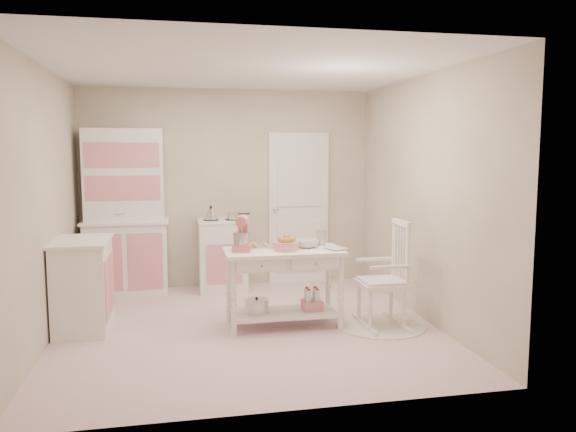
# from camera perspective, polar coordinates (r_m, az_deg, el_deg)

# --- Properties ---
(room_shell) EXTENTS (3.84, 3.84, 2.62)m
(room_shell) POSITION_cam_1_polar(r_m,az_deg,el_deg) (5.60, -4.27, 5.05)
(room_shell) COLOR #C57B8E
(room_shell) RESTS_ON ground
(door) EXTENTS (0.82, 0.05, 2.04)m
(door) POSITION_cam_1_polar(r_m,az_deg,el_deg) (7.64, 1.08, 0.80)
(door) COLOR white
(door) RESTS_ON ground
(hutch) EXTENTS (1.06, 0.50, 2.08)m
(hutch) POSITION_cam_1_polar(r_m,az_deg,el_deg) (7.28, -16.22, 0.39)
(hutch) COLOR white
(hutch) RESTS_ON ground
(stove) EXTENTS (0.62, 0.57, 0.92)m
(stove) POSITION_cam_1_polar(r_m,az_deg,el_deg) (7.31, -6.67, -3.96)
(stove) COLOR white
(stove) RESTS_ON ground
(base_cabinet) EXTENTS (0.54, 0.84, 0.92)m
(base_cabinet) POSITION_cam_1_polar(r_m,az_deg,el_deg) (6.05, -20.11, -6.57)
(base_cabinet) COLOR white
(base_cabinet) RESTS_ON ground
(lace_rug) EXTENTS (0.92, 0.92, 0.01)m
(lace_rug) POSITION_cam_1_polar(r_m,az_deg,el_deg) (5.99, 9.40, -10.88)
(lace_rug) COLOR white
(lace_rug) RESTS_ON ground
(rocking_chair) EXTENTS (0.49, 0.72, 1.10)m
(rocking_chair) POSITION_cam_1_polar(r_m,az_deg,el_deg) (5.85, 9.50, -5.79)
(rocking_chair) COLOR white
(rocking_chair) RESTS_ON ground
(work_table) EXTENTS (1.20, 0.60, 0.80)m
(work_table) POSITION_cam_1_polar(r_m,az_deg,el_deg) (5.80, -0.45, -7.33)
(work_table) COLOR white
(work_table) RESTS_ON ground
(stand_mixer) EXTENTS (0.26, 0.32, 0.34)m
(stand_mixer) POSITION_cam_1_polar(r_m,az_deg,el_deg) (5.65, -4.69, -1.85)
(stand_mixer) COLOR #E5606F
(stand_mixer) RESTS_ON work_table
(cookie_tray) EXTENTS (0.34, 0.24, 0.02)m
(cookie_tray) POSITION_cam_1_polar(r_m,az_deg,el_deg) (5.87, -2.23, -3.11)
(cookie_tray) COLOR silver
(cookie_tray) RESTS_ON work_table
(bread_basket) EXTENTS (0.25, 0.25, 0.09)m
(bread_basket) POSITION_cam_1_polar(r_m,az_deg,el_deg) (5.67, -0.16, -3.07)
(bread_basket) COLOR pink
(bread_basket) RESTS_ON work_table
(mixing_bowl) EXTENTS (0.26, 0.26, 0.08)m
(mixing_bowl) POSITION_cam_1_polar(r_m,az_deg,el_deg) (5.84, 1.90, -2.82)
(mixing_bowl) COLOR silver
(mixing_bowl) RESTS_ON work_table
(metal_pitcher) EXTENTS (0.10, 0.10, 0.17)m
(metal_pitcher) POSITION_cam_1_polar(r_m,az_deg,el_deg) (5.96, 3.41, -2.22)
(metal_pitcher) COLOR silver
(metal_pitcher) RESTS_ON work_table
(recipe_book) EXTENTS (0.23, 0.26, 0.02)m
(recipe_book) POSITION_cam_1_polar(r_m,az_deg,el_deg) (5.70, 4.23, -3.38)
(recipe_book) COLOR silver
(recipe_book) RESTS_ON work_table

